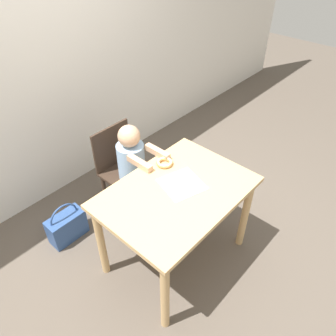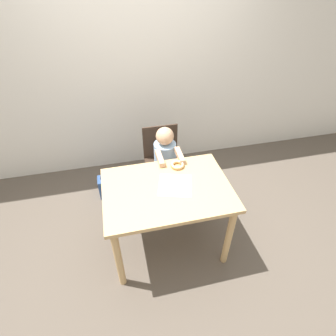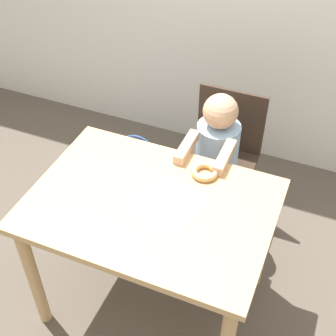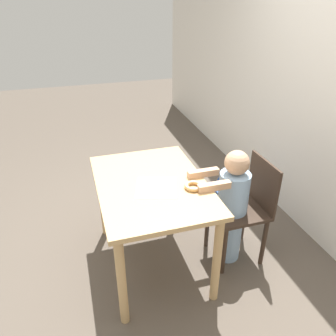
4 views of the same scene
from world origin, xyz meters
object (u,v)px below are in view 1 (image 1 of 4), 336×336
chair (124,171)px  donut (165,163)px  handbag (67,226)px  child_figure (133,173)px

chair → donut: bearing=-84.7°
donut → handbag: 1.07m
child_figure → donut: size_ratio=7.61×
chair → handbag: size_ratio=2.23×
child_figure → donut: bearing=-82.9°
child_figure → handbag: size_ratio=2.52×
chair → child_figure: (0.00, -0.12, 0.04)m
child_figure → handbag: bearing=158.6°
child_figure → handbag: (-0.60, 0.23, -0.36)m
chair → handbag: (-0.60, 0.12, -0.32)m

